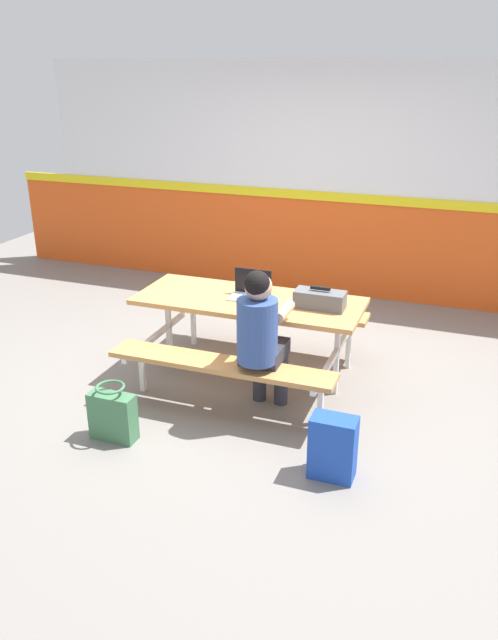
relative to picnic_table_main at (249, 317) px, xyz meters
name	(u,v)px	position (x,y,z in m)	size (l,w,h in m)	color
ground_plane	(238,378)	(-0.10, 0.00, -0.58)	(10.00, 10.00, 0.02)	gray
accent_backdrop	(316,186)	(-0.10, 2.47, 0.67)	(8.00, 0.14, 2.60)	#E55119
picnic_table_main	(249,317)	(0.00, 0.00, 0.00)	(1.88, 1.56, 0.74)	tan
student_nearer	(261,332)	(0.30, -0.55, 0.13)	(0.36, 0.53, 1.21)	#2D2D38
laptop_silver	(250,292)	(0.00, 0.04, 0.21)	(0.32, 0.22, 0.22)	silver
toolbox_grey	(320,299)	(0.60, 0.00, 0.24)	(0.40, 0.18, 0.18)	#595B60
backpack_dark	(333,447)	(1.00, -1.11, -0.36)	(0.30, 0.22, 0.44)	#1E47B2
tote_bag_bright	(113,415)	(-0.59, -1.23, -0.38)	(0.34, 0.21, 0.43)	#3F724C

